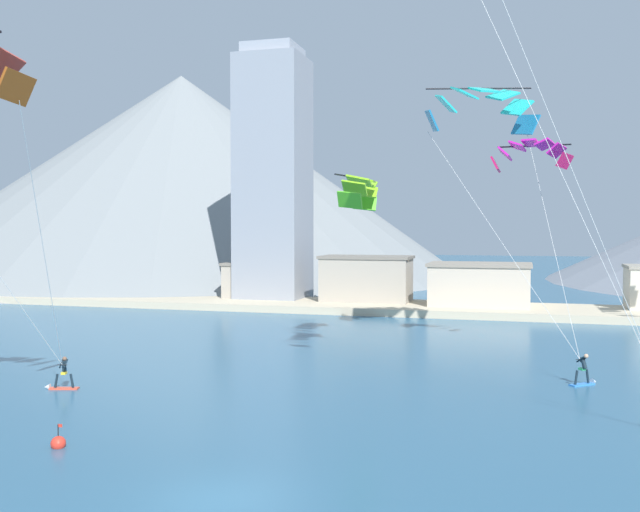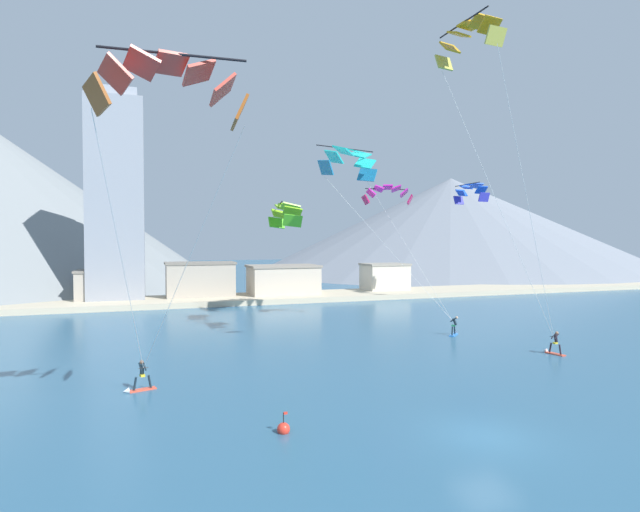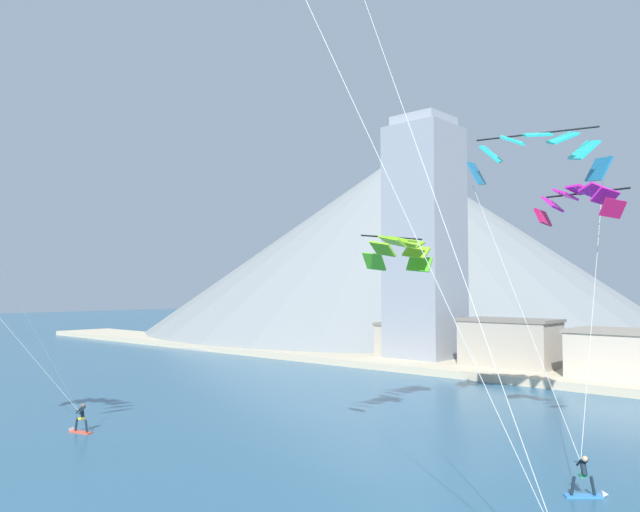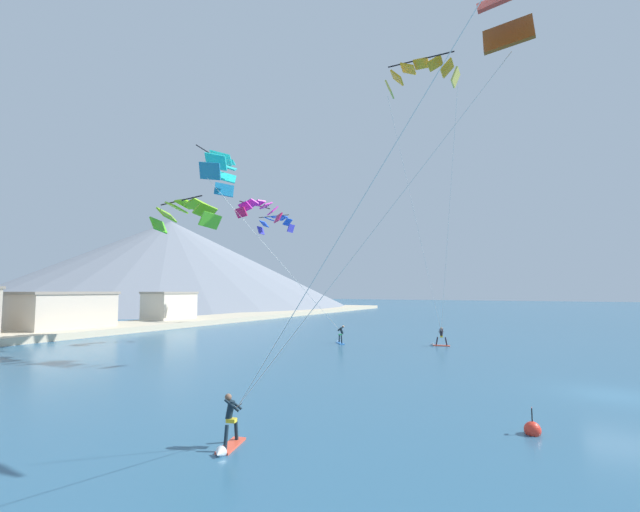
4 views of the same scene
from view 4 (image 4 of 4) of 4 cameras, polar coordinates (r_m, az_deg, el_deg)
The scene contains 14 objects.
ground_plane at distance 25.31m, azimuth 34.53°, elevation -15.09°, with size 400.00×400.00×0.00m, color #2D5B7A.
kitesurfer_near_lead at distance 40.83m, azimuth 2.71°, elevation -10.81°, with size 1.57×1.45×1.76m.
kitesurfer_near_trail at distance 14.77m, azimuth -12.16°, elevation -22.07°, with size 1.78×0.87×1.72m.
kitesurfer_mid_center at distance 40.43m, azimuth 15.58°, elevation -10.76°, with size 0.68×1.78×1.73m.
parafoil_kite_near_lead at distance 42.48m, azimuth -12.97°, elevation 11.13°, with size 9.41×12.56×16.37m.
parafoil_kite_mid_center at distance 36.01m, azimuth 13.41°, elevation 22.39°, with size 8.87×5.53×20.95m.
parafoil_kite_distant_high_outer at distance 33.68m, azimuth -17.52°, elevation 5.58°, with size 2.04×6.03×2.28m.
parafoil_kite_distant_low_drift at distance 42.75m, azimuth -8.12°, elevation 6.30°, with size 5.04×2.72×1.98m.
parafoil_kite_distant_mid_solo at distance 61.21m, azimuth -5.93°, elevation 4.47°, with size 1.60×5.54×2.43m.
race_marker_buoy at distance 17.49m, azimuth 26.48°, elevation -20.03°, with size 0.56×0.56×1.02m.
shoreline_strip at distance 53.87m, azimuth -34.90°, elevation -8.69°, with size 180.00×10.00×0.70m, color beige.
shore_building_harbour_front at distance 57.15m, azimuth -31.08°, elevation -6.49°, with size 9.81×6.64×4.81m.
shore_building_quay_east at distance 68.17m, azimuth -19.46°, elevation -6.50°, with size 6.75×5.14×4.75m.
mountain_peak_west_ridge at distance 133.09m, azimuth -19.42°, elevation -1.01°, with size 105.73×105.73×25.40m.
Camera 4 is at (-24.69, 2.55, 4.95)m, focal length 24.00 mm.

